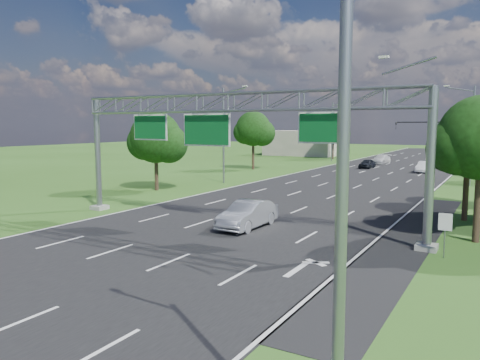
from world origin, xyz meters
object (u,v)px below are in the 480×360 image
Objects in this scene: sign_gantry at (232,112)px; regulatory_sign at (445,226)px; silver_sedan at (248,214)px; box_truck at (455,157)px; traffic_signal at (454,132)px.

sign_gantry is 11.19× the size of regulatory_sign.
sign_gantry is at bearing -176.55° from silver_sedan.
sign_gantry reaches higher than box_truck.
box_truck is at bearing 94.84° from regulatory_sign.
traffic_signal is 4.32m from box_truck.
sign_gantry reaches higher than traffic_signal.
silver_sedan is at bearing 174.44° from regulatory_sign.
traffic_signal is 2.47× the size of silver_sedan.
regulatory_sign reaches higher than silver_sedan.
sign_gantry is at bearing -99.83° from box_truck.
regulatory_sign is 0.43× the size of silver_sedan.
silver_sedan is (-11.01, 1.07, -0.70)m from regulatory_sign.
sign_gantry is 6.17m from silver_sedan.
box_truck is at bearing 81.43° from sign_gantry.
box_truck is (0.52, -2.11, -3.74)m from traffic_signal.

